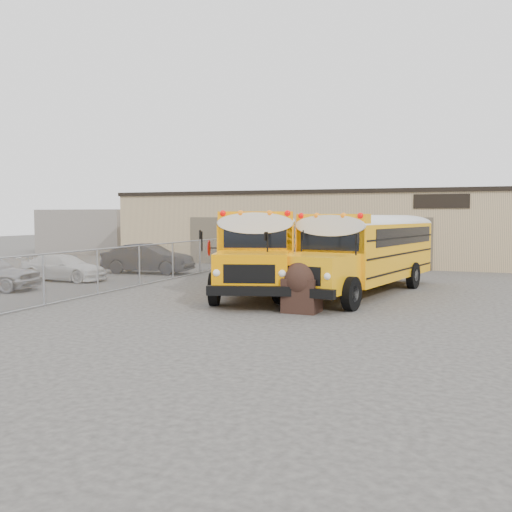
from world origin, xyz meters
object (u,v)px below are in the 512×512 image
(car_white, at_px, (64,268))
(car_dark, at_px, (148,259))
(school_bus_left, at_px, (270,238))
(school_bus_right, at_px, (414,241))
(tarp_bundle, at_px, (302,286))

(car_white, xyz_separation_m, car_dark, (1.92, 4.42, 0.17))
(school_bus_left, xyz_separation_m, school_bus_right, (7.50, 0.34, -0.05))
(tarp_bundle, bearing_deg, car_dark, 140.91)
(school_bus_left, distance_m, car_white, 10.65)
(tarp_bundle, xyz_separation_m, car_dark, (-11.17, 9.07, -0.06))
(school_bus_left, height_order, car_dark, school_bus_left)
(school_bus_left, relative_size, car_dark, 2.40)
(school_bus_left, distance_m, car_dark, 6.65)
(school_bus_right, xyz_separation_m, car_white, (-15.47, -7.30, -1.23))
(school_bus_right, distance_m, car_white, 17.15)
(school_bus_left, xyz_separation_m, car_dark, (-6.04, -2.53, -1.11))
(car_dark, bearing_deg, tarp_bundle, -136.27)
(school_bus_left, distance_m, tarp_bundle, 12.73)
(school_bus_right, bearing_deg, car_dark, -168.00)
(car_white, bearing_deg, tarp_bundle, -110.91)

